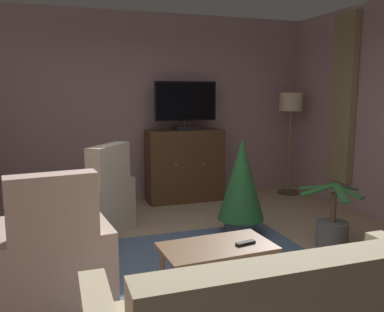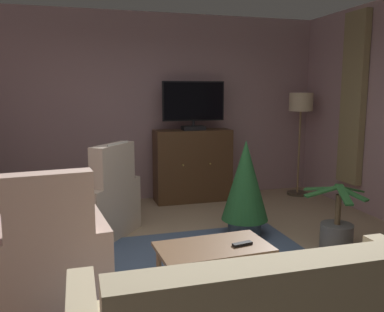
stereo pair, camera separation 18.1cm
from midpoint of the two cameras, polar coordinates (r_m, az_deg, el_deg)
The scene contains 13 objects.
ground_plane at distance 3.80m, azimuth 2.73°, elevation -17.28°, with size 6.18×6.43×0.04m, color tan.
wall_back at distance 6.29m, azimuth -5.89°, elevation 6.74°, with size 6.18×0.10×2.83m, color gray.
curtain_panel_far at distance 6.18m, azimuth 22.53°, elevation 7.38°, with size 0.10×0.44×2.38m, color #8E7F56.
rug_central at distance 3.92m, azimuth 1.50°, elevation -16.01°, with size 2.60×2.15×0.01m, color slate.
tv_cabinet at distance 6.21m, azimuth 0.90°, elevation -1.53°, with size 1.16×0.46×1.09m.
television at distance 6.05m, azimuth 1.07°, elevation 7.29°, with size 0.94×0.20×0.72m.
coffee_table at distance 3.36m, azimuth 4.62°, elevation -13.39°, with size 0.93×0.55×0.44m.
tv_remote at distance 3.37m, azimuth 8.66°, elevation -12.14°, with size 0.17×0.05×0.02m, color black.
armchair_beside_cabinet at distance 4.89m, azimuth -12.87°, elevation -6.95°, with size 1.28×1.28×1.11m.
armchair_near_window at distance 3.49m, azimuth -17.88°, elevation -13.70°, with size 0.97×0.91×1.10m.
potted_plant_tall_palm_by_window at distance 4.70m, azimuth 8.60°, elevation -4.06°, with size 0.54×0.54×1.13m.
potted_plant_small_fern_corner at distance 4.66m, azimuth 20.74°, elevation -9.94°, with size 0.72×0.69×0.71m.
floor_lamp at distance 6.70m, azimuth 15.79°, elevation 5.92°, with size 0.37×0.37×1.65m.
Camera 2 is at (-1.02, -3.25, 1.67)m, focal length 37.91 mm.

